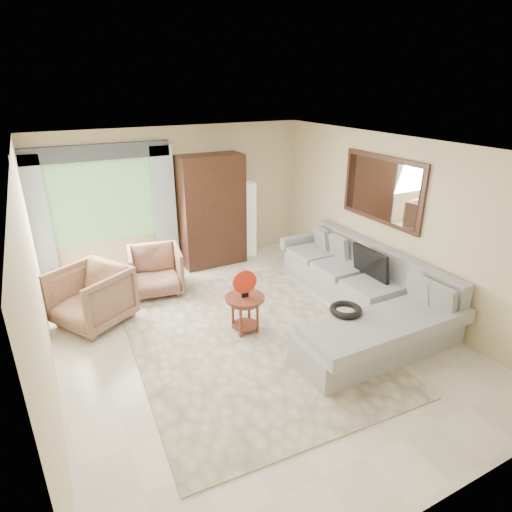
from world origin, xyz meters
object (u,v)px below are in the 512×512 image
armoire (212,211)px  sectional_sofa (361,296)px  coffee_table (245,313)px  armchair_left (91,297)px  tv_screen (370,263)px  floor_lamp (248,219)px  potted_plant (52,278)px  armchair_right (156,271)px

armoire → sectional_sofa: bearing=-66.9°
coffee_table → armchair_left: bearing=146.3°
coffee_table → armoire: 2.72m
tv_screen → armoire: armoire is taller
floor_lamp → potted_plant: bearing=179.0°
armchair_right → potted_plant: armchair_right is taller
tv_screen → floor_lamp: floor_lamp is taller
coffee_table → armchair_right: size_ratio=0.65×
tv_screen → coffee_table: size_ratio=1.33×
armchair_right → armoire: bearing=38.5°
coffee_table → armchair_right: armchair_right is taller
armoire → floor_lamp: bearing=4.3°
armchair_left → sectional_sofa: bearing=35.2°
potted_plant → armoire: size_ratio=0.23×
sectional_sofa → coffee_table: bearing=169.0°
coffee_table → tv_screen: bearing=-5.3°
coffee_table → armchair_left: armchair_left is taller
armchair_left → armchair_right: bearing=85.9°
armoire → floor_lamp: 0.86m
armchair_right → potted_plant: bearing=160.4°
armchair_right → floor_lamp: floor_lamp is taller
potted_plant → armchair_right: bearing=-29.1°
armoire → potted_plant: bearing=177.5°
potted_plant → floor_lamp: floor_lamp is taller
armchair_right → sectional_sofa: bearing=-30.5°
coffee_table → armchair_right: bearing=113.0°
armoire → floor_lamp: size_ratio=1.40×
sectional_sofa → armchair_left: (-3.67, 1.59, 0.15)m
tv_screen → floor_lamp: (-0.70, 2.80, 0.03)m
armchair_right → floor_lamp: size_ratio=0.57×
armchair_left → potted_plant: (-0.46, 1.43, -0.19)m
sectional_sofa → coffee_table: 1.84m
tv_screen → armchair_right: tv_screen is taller
coffee_table → armchair_right: (-0.77, 1.81, 0.10)m
sectional_sofa → tv_screen: bearing=30.7°
armchair_right → tv_screen: bearing=-25.6°
sectional_sofa → armoire: 3.24m
sectional_sofa → armchair_left: bearing=156.5°
sectional_sofa → coffee_table: sectional_sofa is taller
armchair_left → floor_lamp: (3.23, 1.37, 0.32)m
potted_plant → armoire: 3.00m
armchair_right → armoire: size_ratio=0.41×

